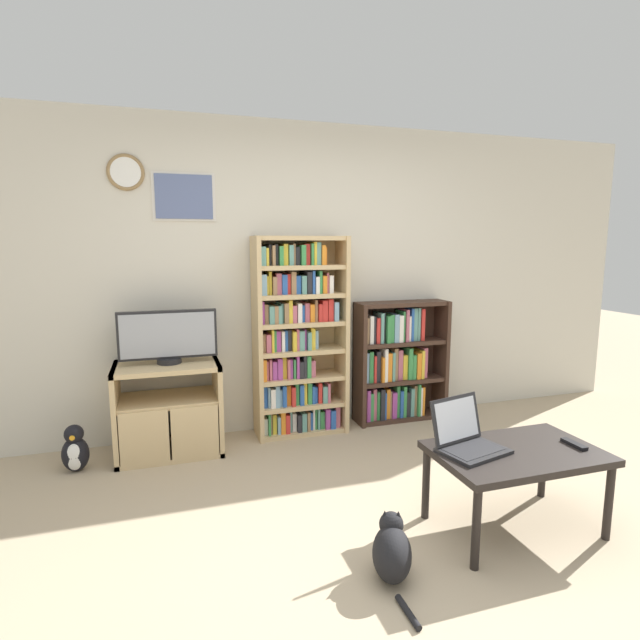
% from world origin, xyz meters
% --- Properties ---
extents(ground_plane, '(18.00, 18.00, 0.00)m').
position_xyz_m(ground_plane, '(0.00, 0.00, 0.00)').
color(ground_plane, tan).
extents(wall_back, '(6.73, 0.09, 2.60)m').
position_xyz_m(wall_back, '(-0.01, 2.06, 1.31)').
color(wall_back, beige).
rests_on(wall_back, ground_plane).
extents(tv_stand, '(0.78, 0.50, 0.70)m').
position_xyz_m(tv_stand, '(-1.09, 1.74, 0.35)').
color(tv_stand, tan).
rests_on(tv_stand, ground_plane).
extents(television, '(0.72, 0.18, 0.40)m').
position_xyz_m(television, '(-1.07, 1.76, 0.91)').
color(television, black).
rests_on(television, tv_stand).
extents(bookshelf_tall, '(0.77, 0.32, 1.66)m').
position_xyz_m(bookshelf_tall, '(-0.04, 1.87, 0.82)').
color(bookshelf_tall, tan).
rests_on(bookshelf_tall, ground_plane).
extents(bookshelf_short, '(0.85, 0.26, 1.09)m').
position_xyz_m(bookshelf_short, '(0.89, 1.90, 0.53)').
color(bookshelf_short, '#3D281E').
rests_on(bookshelf_short, ground_plane).
extents(coffee_table, '(0.92, 0.58, 0.47)m').
position_xyz_m(coffee_table, '(0.74, 0.08, 0.42)').
color(coffee_table, black).
rests_on(coffee_table, ground_plane).
extents(laptop, '(0.41, 0.38, 0.28)m').
position_xyz_m(laptop, '(0.48, 0.18, 0.54)').
color(laptop, '#232326').
rests_on(laptop, coffee_table).
extents(remote_near_laptop, '(0.05, 0.16, 0.02)m').
position_xyz_m(remote_near_laptop, '(1.09, 0.03, 0.48)').
color(remote_near_laptop, black).
rests_on(remote_near_laptop, coffee_table).
extents(cat, '(0.29, 0.52, 0.30)m').
position_xyz_m(cat, '(-0.09, -0.09, 0.13)').
color(cat, black).
rests_on(cat, ground_plane).
extents(penguin_figurine, '(0.18, 0.17, 0.34)m').
position_xyz_m(penguin_figurine, '(-1.74, 1.62, 0.16)').
color(penguin_figurine, black).
rests_on(penguin_figurine, ground_plane).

